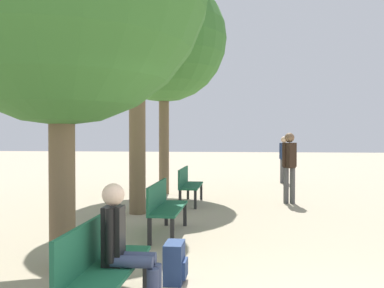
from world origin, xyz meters
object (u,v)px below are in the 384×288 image
Objects in this scene: bench_row_1 at (164,204)px; bench_row_2 at (188,183)px; person_seated at (125,244)px; pedestrian_mid at (284,156)px; bench_row_0 at (100,260)px; backpack at (175,262)px; tree_row_1 at (137,23)px; tree_row_2 at (164,40)px; pedestrian_near at (289,163)px.

bench_row_2 is (0.00, 3.29, 0.00)m from bench_row_1.
pedestrian_mid reaches higher than person_seated.
person_seated is (0.22, 0.05, 0.14)m from bench_row_0.
person_seated is at bearing -108.57° from backpack.
backpack is (0.32, 0.96, -0.44)m from person_seated.
tree_row_1 reaches higher than person_seated.
person_seated is at bearing 12.81° from bench_row_0.
bench_row_1 is 4.12m from tree_row_1.
tree_row_1 is 0.85× the size of tree_row_2.
pedestrian_near is (3.40, -1.43, -3.44)m from tree_row_2.
tree_row_2 reaches higher than backpack.
bench_row_2 is 2.56m from pedestrian_near.
bench_row_2 is 0.25× the size of tree_row_2.
person_seated is 0.75× the size of pedestrian_mid.
tree_row_2 is 5.06× the size of person_seated.
bench_row_2 is 0.95× the size of pedestrian_mid.
tree_row_2 is 3.58× the size of pedestrian_near.
bench_row_0 is 3.29m from bench_row_1.
bench_row_0 is 1.26× the size of person_seated.
bench_row_0 is at bearing -118.39° from backpack.
bench_row_2 is at bearing 90.00° from bench_row_1.
pedestrian_near is (2.49, 3.63, 0.48)m from bench_row_1.
bench_row_0 is 11.84m from pedestrian_mid.
bench_row_0 is 0.27m from person_seated.
pedestrian_near is 4.59m from pedestrian_mid.
backpack is (0.54, -5.58, -0.30)m from bench_row_2.
bench_row_0 and bench_row_2 have the same top height.
bench_row_1 is 0.29× the size of tree_row_1.
person_seated is 2.72× the size of backpack.
bench_row_0 is 6.59m from bench_row_2.
tree_row_2 is (0.00, 3.20, 0.35)m from tree_row_1.
bench_row_0 is 1.18m from backpack.
backpack is (0.54, 1.01, -0.30)m from bench_row_0.
tree_row_1 is 3.23× the size of pedestrian_mid.
tree_row_2 is at bearing 100.26° from bench_row_1.
bench_row_1 is at bearing -124.44° from pedestrian_near.
backpack is at bearing 61.61° from bench_row_0.
bench_row_1 is 0.89× the size of pedestrian_near.
bench_row_1 is (0.00, 3.29, 0.00)m from bench_row_0.
tree_row_2 reaches higher than bench_row_0.
tree_row_2 is at bearing 157.17° from pedestrian_near.
tree_row_1 is (-0.92, -1.43, 3.57)m from bench_row_2.
backpack is at bearing -102.20° from pedestrian_mid.
bench_row_0 is 1.00× the size of bench_row_1.
tree_row_2 is 6.00m from pedestrian_mid.
bench_row_0 and bench_row_1 have the same top height.
bench_row_0 is 0.25× the size of tree_row_2.
tree_row_1 is at bearing 102.58° from person_seated.
backpack is (1.46, -7.35, -4.22)m from tree_row_2.
bench_row_1 is at bearing 90.00° from bench_row_0.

